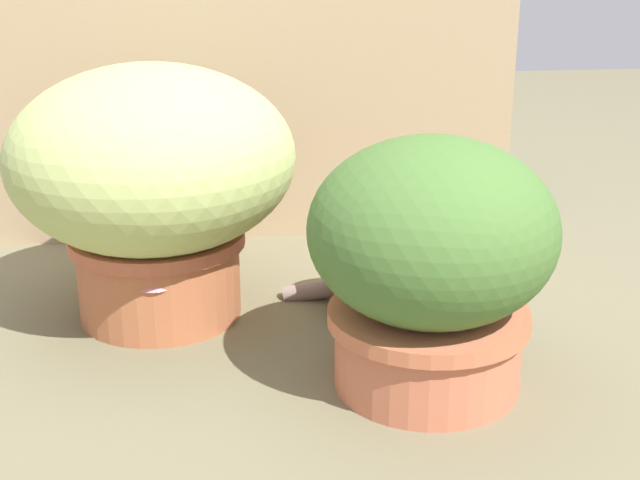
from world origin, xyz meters
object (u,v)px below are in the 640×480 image
(grass_planter, at_px, (153,176))
(cat, at_px, (398,250))
(leafy_planter, at_px, (431,259))
(mushroom_ornament_pink, at_px, (155,287))

(grass_planter, bearing_deg, cat, -3.10)
(cat, bearing_deg, grass_planter, 176.90)
(leafy_planter, relative_size, cat, 1.09)
(leafy_planter, bearing_deg, mushroom_ornament_pink, 155.20)
(leafy_planter, relative_size, mushroom_ornament_pink, 2.74)
(leafy_planter, distance_m, cat, 0.31)
(grass_planter, height_order, leafy_planter, grass_planter)
(leafy_planter, xyz_separation_m, mushroom_ornament_pink, (-0.44, 0.20, -0.11))
(cat, xyz_separation_m, mushroom_ornament_pink, (-0.45, -0.09, -0.02))
(grass_planter, distance_m, cat, 0.48)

